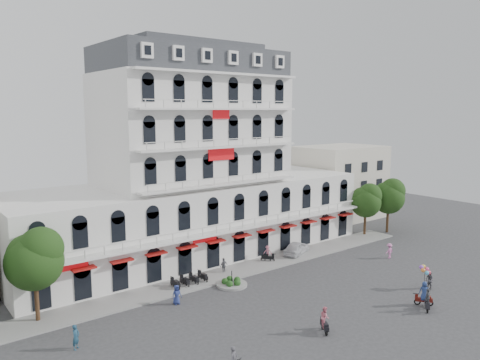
% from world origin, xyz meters
% --- Properties ---
extents(ground, '(120.00, 120.00, 0.00)m').
position_xyz_m(ground, '(0.00, 0.00, 0.00)').
color(ground, '#38383A').
rests_on(ground, ground).
extents(sidewalk, '(53.00, 4.00, 0.16)m').
position_xyz_m(sidewalk, '(0.00, 9.00, 0.08)').
color(sidewalk, gray).
rests_on(sidewalk, ground).
extents(main_building, '(45.00, 15.00, 25.80)m').
position_xyz_m(main_building, '(0.00, 18.00, 9.96)').
color(main_building, silver).
rests_on(main_building, ground).
extents(flank_building_east, '(14.00, 10.00, 12.00)m').
position_xyz_m(flank_building_east, '(30.00, 20.00, 6.00)').
color(flank_building_east, beige).
rests_on(flank_building_east, ground).
extents(traffic_island, '(3.20, 3.20, 1.60)m').
position_xyz_m(traffic_island, '(-3.00, 6.00, 0.26)').
color(traffic_island, gray).
rests_on(traffic_island, ground).
extents(parked_scooter_row, '(4.40, 1.80, 1.10)m').
position_xyz_m(parked_scooter_row, '(-6.35, 8.80, 0.00)').
color(parked_scooter_row, black).
rests_on(parked_scooter_row, ground).
extents(tree_west_inner, '(4.76, 4.76, 8.25)m').
position_xyz_m(tree_west_inner, '(-20.95, 9.48, 5.68)').
color(tree_west_inner, '#382314').
rests_on(tree_west_inner, ground).
extents(tree_east_inner, '(4.40, 4.37, 7.57)m').
position_xyz_m(tree_east_inner, '(24.05, 9.98, 5.21)').
color(tree_east_inner, '#382314').
rests_on(tree_east_inner, ground).
extents(tree_east_outer, '(4.65, 4.65, 8.05)m').
position_xyz_m(tree_east_outer, '(28.05, 8.98, 5.55)').
color(tree_east_outer, '#382314').
rests_on(tree_east_outer, ground).
extents(parked_car, '(5.24, 3.69, 1.66)m').
position_xyz_m(parked_car, '(9.77, 9.50, 0.83)').
color(parked_car, silver).
rests_on(parked_car, ground).
extents(rider_southwest, '(1.10, 1.50, 2.20)m').
position_xyz_m(rider_southwest, '(-3.21, -6.80, 1.13)').
color(rider_southwest, black).
rests_on(rider_southwest, ground).
extents(rider_east, '(1.19, 1.42, 2.30)m').
position_xyz_m(rider_east, '(8.04, -8.81, 1.17)').
color(rider_east, maroon).
rests_on(rider_east, ground).
extents(rider_northeast, '(1.45, 1.15, 2.10)m').
position_xyz_m(rider_northeast, '(7.20, -9.64, 1.02)').
color(rider_northeast, '#232228').
rests_on(rider_northeast, ground).
extents(rider_center, '(1.21, 1.41, 2.01)m').
position_xyz_m(rider_center, '(4.96, 9.50, 1.04)').
color(rider_center, black).
rests_on(rider_center, ground).
extents(pedestrian_left, '(0.94, 0.65, 1.84)m').
position_xyz_m(pedestrian_left, '(-9.81, 5.43, 0.92)').
color(pedestrian_left, navy).
rests_on(pedestrian_left, ground).
extents(pedestrian_mid, '(1.07, 0.56, 1.74)m').
position_xyz_m(pedestrian_mid, '(-1.47, 9.50, 0.87)').
color(pedestrian_mid, slate).
rests_on(pedestrian_mid, ground).
extents(pedestrian_right, '(1.21, 0.73, 1.84)m').
position_xyz_m(pedestrian_right, '(17.60, 1.47, 0.92)').
color(pedestrian_right, pink).
rests_on(pedestrian_right, ground).
extents(pedestrian_far, '(0.83, 0.80, 1.93)m').
position_xyz_m(pedestrian_far, '(-20.00, 2.88, 0.96)').
color(pedestrian_far, navy).
rests_on(pedestrian_far, ground).
extents(balloon_vendor, '(1.41, 1.33, 2.45)m').
position_xyz_m(balloon_vendor, '(12.07, -6.82, 1.26)').
color(balloon_vendor, '#55535A').
rests_on(balloon_vendor, ground).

